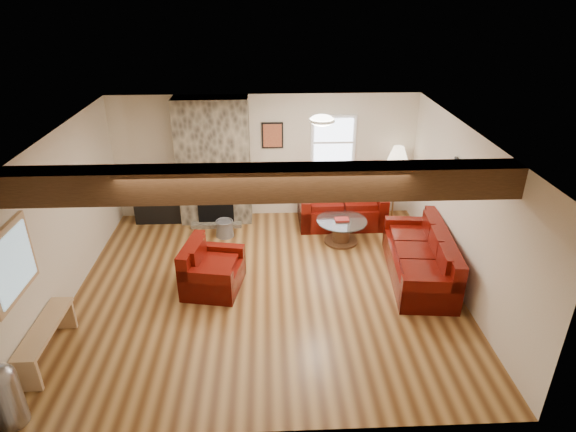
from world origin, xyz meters
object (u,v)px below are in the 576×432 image
at_px(floor_lamp, 398,158).
at_px(television, 160,186).
at_px(sofa_three, 419,255).
at_px(armchair_red, 213,267).
at_px(loveseat, 341,203).
at_px(coffee_table, 341,231).
at_px(tv_cabinet, 162,208).

bearing_deg(floor_lamp, television, 177.72).
bearing_deg(floor_lamp, sofa_three, -92.45).
bearing_deg(television, armchair_red, -63.03).
bearing_deg(loveseat, sofa_three, -64.53).
height_order(loveseat, floor_lamp, floor_lamp).
xyz_separation_m(armchair_red, television, (-1.27, 2.49, 0.36)).
height_order(sofa_three, television, television).
height_order(armchair_red, coffee_table, armchair_red).
relative_size(loveseat, coffee_table, 1.81).
bearing_deg(coffee_table, floor_lamp, 37.50).
bearing_deg(floor_lamp, coffee_table, -142.50).
height_order(loveseat, armchair_red, loveseat).
xyz_separation_m(sofa_three, loveseat, (-0.98, 2.02, 0.04)).
bearing_deg(floor_lamp, loveseat, -173.95).
relative_size(coffee_table, floor_lamp, 0.60).
height_order(loveseat, tv_cabinet, loveseat).
height_order(coffee_table, tv_cabinet, tv_cabinet).
bearing_deg(loveseat, armchair_red, -137.46).
bearing_deg(television, tv_cabinet, 0.00).
relative_size(tv_cabinet, television, 1.28).
bearing_deg(sofa_three, armchair_red, -81.27).
distance_m(loveseat, tv_cabinet, 3.63).
bearing_deg(sofa_three, loveseat, -148.29).
xyz_separation_m(tv_cabinet, television, (0.00, 0.00, 0.49)).
distance_m(loveseat, coffee_table, 0.83).
xyz_separation_m(sofa_three, television, (-4.59, 2.32, 0.34)).
bearing_deg(sofa_three, tv_cabinet, -110.99).
xyz_separation_m(armchair_red, floor_lamp, (3.42, 2.30, 0.95)).
bearing_deg(tv_cabinet, floor_lamp, -2.28).
relative_size(sofa_three, coffee_table, 2.27).
xyz_separation_m(loveseat, coffee_table, (-0.11, -0.79, -0.22)).
distance_m(sofa_three, tv_cabinet, 5.15).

